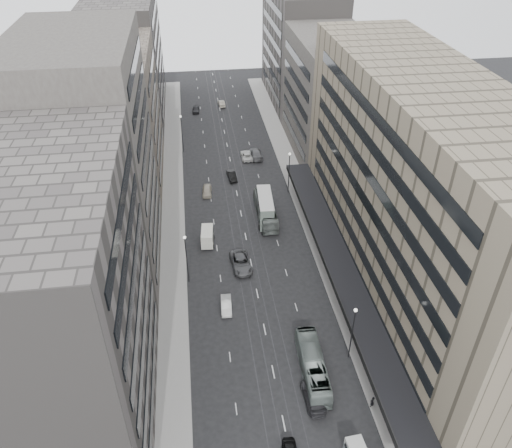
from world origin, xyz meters
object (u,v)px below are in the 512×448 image
double_decker (265,208)px  sedan_2 (241,262)px  bus_near (313,366)px  bus_far (266,210)px  sedan_1 (226,305)px  panel_van (207,236)px  pedestrian (372,402)px

double_decker → sedan_2: bearing=-110.9°
bus_near → sedan_2: (-6.23, 21.22, -0.66)m
bus_far → sedan_2: bus_far is taller
sedan_1 → sedan_2: 9.27m
bus_near → panel_van: bearing=-66.3°
sedan_1 → bus_near: bearing=-50.8°
double_decker → pedestrian: bearing=-77.0°
bus_near → double_decker: (-0.64, 33.37, 1.01)m
bus_near → panel_van: (-10.97, 27.87, -0.05)m
panel_van → bus_far: bearing=35.2°
bus_far → double_decker: double_decker is taller
panel_van → pedestrian: size_ratio=2.69×
double_decker → sedan_1: bearing=-108.6°
bus_far → sedan_1: (-8.82, -21.52, -0.96)m
sedan_2 → pedestrian: 29.14m
pedestrian → bus_near: bearing=-76.7°
bus_near → sedan_2: bearing=-71.5°
bus_near → sedan_1: (-9.27, 12.47, -0.83)m
double_decker → bus_near: bearing=-85.1°
panel_van → sedan_2: 8.19m
bus_far → pedestrian: bus_far is taller
bus_far → bus_near: bearing=90.7°
panel_van → sedan_1: size_ratio=1.07×
sedan_1 → pedestrian: (14.89, -17.87, 0.29)m
bus_far → sedan_2: size_ratio=1.93×
bus_near → sedan_2: bus_near is taller
sedan_2 → panel_van: bearing=120.8°
pedestrian → panel_van: bearing=-96.3°
double_decker → panel_van: size_ratio=2.00×
double_decker → sedan_1: 22.69m
bus_far → double_decker: size_ratio=1.35×
sedan_1 → pedestrian: 23.26m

